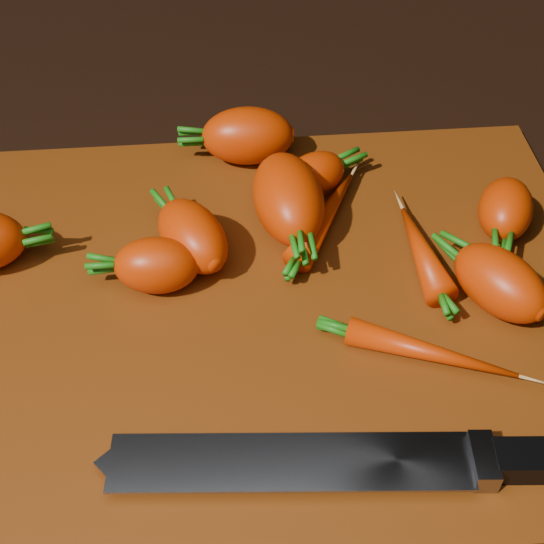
{
  "coord_description": "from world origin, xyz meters",
  "views": [
    {
      "loc": [
        -0.03,
        -0.38,
        0.43
      ],
      "look_at": [
        0.0,
        0.01,
        0.03
      ],
      "focal_mm": 50.0,
      "sensor_mm": 36.0,
      "label": 1
    }
  ],
  "objects": [
    {
      "name": "ground",
      "position": [
        0.0,
        0.0,
        -0.01
      ],
      "size": [
        2.0,
        2.0,
        0.01
      ],
      "primitive_type": "cube",
      "color": "black"
    },
    {
      "name": "cutting_board",
      "position": [
        0.0,
        0.0,
        0.01
      ],
      "size": [
        0.5,
        0.4,
        0.01
      ],
      "primitive_type": "cube",
      "color": "#672C09",
      "rests_on": "ground"
    },
    {
      "name": "carrot_1",
      "position": [
        -0.08,
        0.02,
        0.03
      ],
      "size": [
        0.07,
        0.05,
        0.04
      ],
      "primitive_type": "ellipsoid",
      "rotation": [
        0.0,
        0.0,
        3.06
      ],
      "color": "red",
      "rests_on": "cutting_board"
    },
    {
      "name": "carrot_2",
      "position": [
        0.02,
        0.08,
        0.04
      ],
      "size": [
        0.06,
        0.1,
        0.06
      ],
      "primitive_type": "ellipsoid",
      "rotation": [
        0.0,
        0.0,
        -1.47
      ],
      "color": "red",
      "rests_on": "cutting_board"
    },
    {
      "name": "carrot_3",
      "position": [
        -0.06,
        0.05,
        0.03
      ],
      "size": [
        0.07,
        0.09,
        0.05
      ],
      "primitive_type": "ellipsoid",
      "rotation": [
        0.0,
        0.0,
        2.03
      ],
      "color": "red",
      "rests_on": "cutting_board"
    },
    {
      "name": "carrot_4",
      "position": [
        -0.01,
        0.17,
        0.04
      ],
      "size": [
        0.08,
        0.05,
        0.05
      ],
      "primitive_type": "ellipsoid",
      "rotation": [
        0.0,
        0.0,
        3.09
      ],
      "color": "red",
      "rests_on": "cutting_board"
    },
    {
      "name": "carrot_5",
      "position": [
        0.04,
        0.12,
        0.03
      ],
      "size": [
        0.07,
        0.06,
        0.04
      ],
      "primitive_type": "ellipsoid",
      "rotation": [
        0.0,
        0.0,
        0.54
      ],
      "color": "red",
      "rests_on": "cutting_board"
    },
    {
      "name": "carrot_6",
      "position": [
        0.16,
        -0.02,
        0.03
      ],
      "size": [
        0.08,
        0.09,
        0.05
      ],
      "primitive_type": "ellipsoid",
      "rotation": [
        0.0,
        0.0,
        2.13
      ],
      "color": "red",
      "rests_on": "cutting_board"
    },
    {
      "name": "carrot_7",
      "position": [
        0.05,
        0.07,
        0.02
      ],
      "size": [
        0.08,
        0.11,
        0.02
      ],
      "primitive_type": "ellipsoid",
      "rotation": [
        0.0,
        0.0,
        1.05
      ],
      "color": "red",
      "rests_on": "cutting_board"
    },
    {
      "name": "carrot_8",
      "position": [
        0.1,
        -0.07,
        0.02
      ],
      "size": [
        0.11,
        0.07,
        0.02
      ],
      "primitive_type": "ellipsoid",
      "rotation": [
        0.0,
        0.0,
        -0.43
      ],
      "color": "red",
      "rests_on": "cutting_board"
    },
    {
      "name": "carrot_9",
      "position": [
        0.12,
        0.03,
        0.02
      ],
      "size": [
        0.03,
        0.1,
        0.03
      ],
      "primitive_type": "ellipsoid",
      "rotation": [
        0.0,
        0.0,
        1.66
      ],
      "color": "red",
      "rests_on": "cutting_board"
    },
    {
      "name": "carrot_10",
      "position": [
        0.19,
        0.06,
        0.03
      ],
      "size": [
        0.06,
        0.07,
        0.04
      ],
      "primitive_type": "ellipsoid",
      "rotation": [
        0.0,
        0.0,
        4.35
      ],
      "color": "red",
      "rests_on": "cutting_board"
    },
    {
      "name": "knife",
      "position": [
        0.02,
        -0.14,
        0.02
      ],
      "size": [
        0.36,
        0.06,
        0.02
      ],
      "rotation": [
        0.0,
        0.0,
        -0.08
      ],
      "color": "gray",
      "rests_on": "cutting_board"
    }
  ]
}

